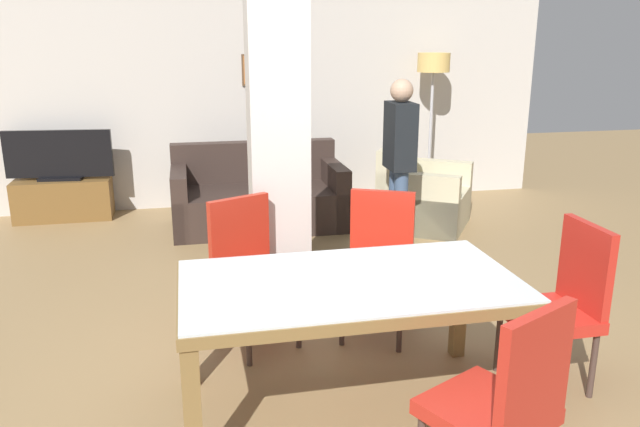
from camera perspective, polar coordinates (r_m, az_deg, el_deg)
ground_plane at (r=3.62m, az=2.57°, el=-17.24°), size 18.00×18.00×0.00m
back_wall at (r=7.53m, az=-6.18°, el=11.03°), size 7.20×0.09×2.70m
divider_pillar at (r=4.36m, az=-3.85°, el=7.58°), size 0.41×0.30×2.70m
dining_table at (r=3.32m, az=2.70°, el=-8.36°), size 1.77×0.96×0.76m
dining_chair_near_right at (r=2.79m, az=16.47°, el=-16.02°), size 0.62×0.62×0.97m
dining_chair_far_right at (r=4.24m, az=5.37°, el=-4.12°), size 0.62×0.62×0.97m
dining_chair_head_right at (r=3.85m, az=21.28°, el=-7.31°), size 0.46×0.46×0.97m
dining_chair_far_left at (r=4.10m, az=-6.40°, el=-4.85°), size 0.61×0.61×0.97m
sofa at (r=6.74m, az=-5.66°, el=1.32°), size 1.80×0.95×0.86m
armchair at (r=6.78m, az=9.19°, el=1.35°), size 1.22×1.23×0.86m
coffee_table at (r=5.80m, az=-5.63°, el=-1.80°), size 0.59×0.54×0.43m
bottle at (r=5.79m, az=-6.09°, el=1.34°), size 0.08×0.08×0.25m
tv_stand at (r=7.52m, az=-22.39°, el=1.20°), size 1.03×0.40×0.45m
tv_screen at (r=7.42m, az=-22.79°, el=4.88°), size 1.15×0.25×0.55m
floor_lamp at (r=7.64m, az=10.30°, el=12.25°), size 0.38×0.38×1.79m
standing_person at (r=5.88m, az=7.29°, el=5.45°), size 0.23×0.39×1.61m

